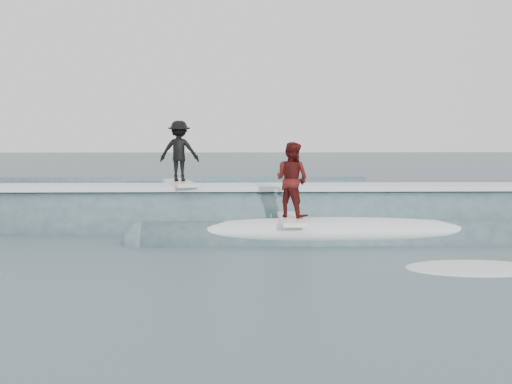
{
  "coord_description": "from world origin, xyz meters",
  "views": [
    {
      "loc": [
        -0.34,
        -9.25,
        2.54
      ],
      "look_at": [
        0.0,
        5.34,
        1.1
      ],
      "focal_mm": 40.0,
      "sensor_mm": 36.0,
      "label": 1
    }
  ],
  "objects": [
    {
      "name": "ground",
      "position": [
        0.0,
        0.0,
        0.0
      ],
      "size": [
        160.0,
        160.0,
        0.0
      ],
      "primitive_type": "plane",
      "color": "#3B5356",
      "rests_on": "ground"
    },
    {
      "name": "breaking_wave",
      "position": [
        0.23,
        6.06,
        0.04
      ],
      "size": [
        23.85,
        3.92,
        2.28
      ],
      "color": "#334E56",
      "rests_on": "ground"
    },
    {
      "name": "surfer_black",
      "position": [
        -2.07,
        6.34,
        2.05
      ],
      "size": [
        1.17,
        2.07,
        1.74
      ],
      "color": "silver",
      "rests_on": "ground"
    },
    {
      "name": "surfer_red",
      "position": [
        0.82,
        4.14,
        1.42
      ],
      "size": [
        1.09,
        2.01,
        1.87
      ],
      "color": "white",
      "rests_on": "ground"
    },
    {
      "name": "whitewater",
      "position": [
        -2.9,
        -0.52,
        0.0
      ],
      "size": [
        13.4,
        8.25,
        0.1
      ],
      "color": "white",
      "rests_on": "ground"
    },
    {
      "name": "far_swells",
      "position": [
        -2.85,
        17.65,
        0.0
      ],
      "size": [
        39.06,
        8.65,
        0.8
      ],
      "color": "#334E56",
      "rests_on": "ground"
    }
  ]
}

